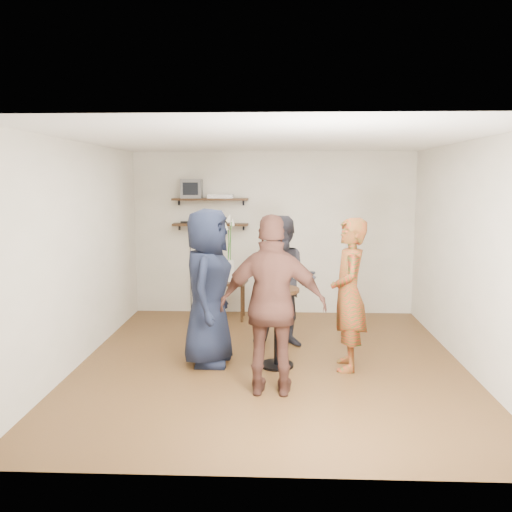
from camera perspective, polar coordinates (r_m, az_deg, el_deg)
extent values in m
cube|color=#462D16|center=(6.56, 1.57, -11.34)|extent=(4.50, 5.00, 0.04)
cube|color=white|center=(6.21, 1.66, 12.31)|extent=(4.50, 5.00, 0.04)
cube|color=beige|center=(8.75, 1.84, 2.41)|extent=(4.50, 0.04, 2.60)
cube|color=beige|center=(3.77, 1.09, -5.09)|extent=(4.50, 0.04, 2.60)
cube|color=beige|center=(6.68, -18.26, 0.26)|extent=(0.04, 5.00, 2.60)
cube|color=beige|center=(6.62, 21.66, 0.03)|extent=(0.04, 5.00, 2.60)
cube|color=black|center=(8.64, -4.84, 5.97)|extent=(1.20, 0.25, 0.04)
cube|color=black|center=(8.66, -4.80, 3.32)|extent=(1.20, 0.25, 0.04)
cube|color=#59595B|center=(8.68, -6.77, 7.06)|extent=(0.32, 0.30, 0.30)
cube|color=silver|center=(8.62, -3.73, 6.29)|extent=(0.40, 0.24, 0.06)
cube|color=black|center=(8.64, -3.84, 3.77)|extent=(0.22, 0.10, 0.10)
cube|color=black|center=(8.76, -6.96, 3.56)|extent=(0.30, 0.05, 0.03)
cube|color=black|center=(8.42, -2.78, -2.78)|extent=(0.55, 0.55, 0.04)
cylinder|color=black|center=(8.31, -4.26, -5.05)|extent=(0.04, 0.04, 0.56)
cylinder|color=black|center=(8.27, -1.50, -5.09)|extent=(0.04, 0.04, 0.56)
cylinder|color=black|center=(8.69, -3.96, -4.46)|extent=(0.04, 0.04, 0.56)
cylinder|color=black|center=(8.66, -1.32, -4.49)|extent=(0.04, 0.04, 0.56)
cylinder|color=silver|center=(8.39, -2.79, -1.55)|extent=(0.15, 0.15, 0.33)
cylinder|color=#2A7020|center=(8.34, -2.94, 0.70)|extent=(0.01, 0.08, 0.60)
cone|color=white|center=(8.31, -3.23, 3.19)|extent=(0.08, 0.09, 0.13)
cylinder|color=#2A7020|center=(8.34, -2.69, 0.93)|extent=(0.04, 0.06, 0.66)
cone|color=white|center=(8.32, -2.49, 3.65)|extent=(0.12, 0.13, 0.14)
cylinder|color=#2A7020|center=(8.32, -2.81, 1.13)|extent=(0.11, 0.09, 0.72)
cone|color=white|center=(8.25, -2.85, 4.07)|extent=(0.14, 0.13, 0.14)
cylinder|color=black|center=(6.20, 2.25, -3.59)|extent=(0.51, 0.51, 0.04)
cylinder|color=black|center=(6.31, 2.23, -7.58)|extent=(0.07, 0.07, 0.86)
cylinder|color=black|center=(6.44, 2.20, -11.39)|extent=(0.39, 0.39, 0.03)
cylinder|color=silver|center=(6.16, 1.63, -3.46)|extent=(0.06, 0.06, 0.00)
cylinder|color=silver|center=(6.15, 1.63, -3.07)|extent=(0.01, 0.01, 0.08)
cylinder|color=silver|center=(6.14, 1.64, -2.22)|extent=(0.06, 0.06, 0.10)
cylinder|color=tan|center=(6.14, 1.64, -2.41)|extent=(0.06, 0.06, 0.06)
cylinder|color=silver|center=(6.18, 2.76, -3.43)|extent=(0.06, 0.06, 0.00)
cylinder|color=silver|center=(6.17, 2.76, -3.00)|extent=(0.01, 0.01, 0.09)
cylinder|color=silver|center=(6.15, 2.77, -2.07)|extent=(0.07, 0.07, 0.11)
cylinder|color=tan|center=(6.16, 2.77, -2.29)|extent=(0.06, 0.06, 0.06)
cylinder|color=silver|center=(6.26, 2.08, -3.28)|extent=(0.07, 0.07, 0.00)
cylinder|color=silver|center=(6.25, 2.08, -2.82)|extent=(0.01, 0.01, 0.10)
cylinder|color=silver|center=(6.23, 2.08, -1.83)|extent=(0.07, 0.07, 0.12)
cylinder|color=tan|center=(6.24, 2.08, -2.06)|extent=(0.07, 0.07, 0.07)
cylinder|color=silver|center=(6.21, 2.43, -3.38)|extent=(0.06, 0.06, 0.00)
cylinder|color=silver|center=(6.20, 2.43, -2.94)|extent=(0.01, 0.01, 0.09)
cylinder|color=silver|center=(6.18, 2.43, -2.02)|extent=(0.07, 0.07, 0.11)
cylinder|color=tan|center=(6.19, 2.43, -2.23)|extent=(0.06, 0.06, 0.06)
imported|color=red|center=(6.24, 9.73, -4.00)|extent=(0.44, 0.65, 1.74)
imported|color=black|center=(7.01, 2.99, -2.71)|extent=(0.89, 0.73, 1.70)
imported|color=black|center=(6.33, -5.10, -3.30)|extent=(0.66, 0.94, 1.83)
imported|color=#45261D|center=(5.41, 1.80, -5.26)|extent=(1.09, 0.50, 1.82)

